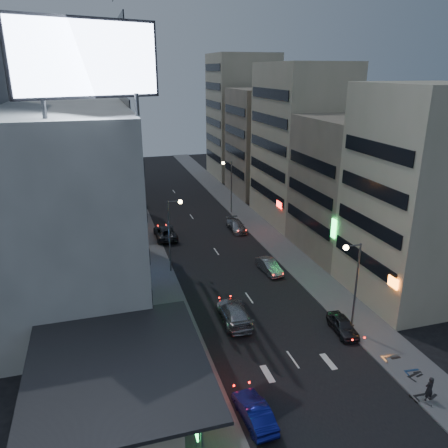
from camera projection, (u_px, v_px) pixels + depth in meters
name	position (u px, v px, depth m)	size (l,w,h in m)	color
ground	(318.00, 395.00, 29.89)	(180.00, 180.00, 0.00)	black
sidewalk_left	(147.00, 246.00, 54.84)	(4.00, 120.00, 0.12)	#4C4C4F
sidewalk_right	(265.00, 233.00, 59.12)	(4.00, 120.00, 0.12)	#4C4C4F
food_court	(105.00, 392.00, 27.32)	(11.00, 13.00, 3.88)	#C1B297
white_building	(56.00, 207.00, 40.41)	(14.00, 24.00, 18.00)	silver
shophouse_near	(418.00, 197.00, 40.04)	(10.00, 11.00, 20.00)	#C1B297
shophouse_mid	(352.00, 187.00, 51.24)	(11.00, 12.00, 16.00)	gray
shophouse_far	(301.00, 144.00, 61.85)	(10.00, 14.00, 22.00)	#C1B297
far_left_a	(78.00, 150.00, 63.07)	(11.00, 10.00, 20.00)	silver
far_left_b	(78.00, 152.00, 75.52)	(12.00, 10.00, 15.00)	slate
far_right_a	(265.00, 142.00, 76.21)	(11.00, 12.00, 18.00)	gray
far_right_b	(242.00, 117.00, 87.99)	(12.00, 12.00, 24.00)	#C1B297
billboard	(87.00, 59.00, 28.19)	(9.52, 3.75, 6.20)	#595B60
street_lamp_right_near	(353.00, 276.00, 35.10)	(1.60, 0.44, 8.02)	#595B60
street_lamp_left	(173.00, 225.00, 46.40)	(1.60, 0.44, 8.02)	#595B60
street_lamp_right_far	(229.00, 179.00, 65.82)	(1.60, 0.44, 8.02)	#595B60
parked_car_right_near	(343.00, 325.00, 36.80)	(1.58, 3.92, 1.33)	#2B2B31
parked_car_right_mid	(269.00, 266.00, 47.78)	(1.48, 4.23, 1.39)	#93959A
parked_car_left	(165.00, 233.00, 57.35)	(2.62, 5.68, 1.58)	#27282D
parked_car_right_far	(236.00, 226.00, 60.15)	(1.96, 4.82, 1.40)	#96989D
road_car_blue	(254.00, 412.00, 27.44)	(1.50, 4.32, 1.42)	navy
road_car_silver	(234.00, 313.00, 38.39)	(2.32, 5.70, 1.65)	#9DA0A5
person	(429.00, 389.00, 28.95)	(0.66, 0.43, 1.81)	black
scooter_black_a	(428.00, 386.00, 29.75)	(1.68, 0.56, 1.03)	black
scooter_silver_a	(431.00, 384.00, 29.84)	(2.04, 0.68, 1.25)	gray
scooter_blue	(419.00, 363.00, 32.14)	(1.71, 0.57, 1.05)	navy
scooter_black_b	(419.00, 365.00, 31.85)	(1.72, 0.57, 1.05)	black
scooter_silver_b	(397.00, 347.00, 33.78)	(2.05, 0.68, 1.25)	#A8ABB0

